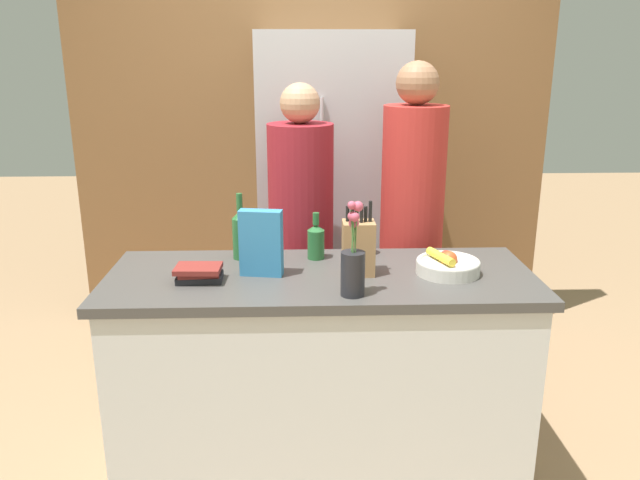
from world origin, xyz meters
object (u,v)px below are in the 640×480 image
object	(u,v)px
refrigerator	(330,200)
person_at_sink	(301,230)
cereal_box	(261,243)
person_in_blue	(412,218)
coffee_mug	(365,242)
flower_vase	(353,265)
knife_block	(358,247)
bottle_vinegar	(316,241)
bottle_oil	(241,233)
book_stack	(199,273)
fruit_bowl	(448,265)

from	to	relation	value
refrigerator	person_at_sink	size ratio (longest dim) A/B	1.15
cereal_box	person_in_blue	bearing A→B (deg)	38.69
coffee_mug	person_in_blue	size ratio (longest dim) A/B	0.07
coffee_mug	flower_vase	bearing A→B (deg)	-101.08
refrigerator	knife_block	xyz separation A→B (m)	(0.05, -1.19, 0.08)
flower_vase	bottle_vinegar	distance (m)	0.46
bottle_oil	book_stack	bearing A→B (deg)	-116.81
knife_block	book_stack	distance (m)	0.64
flower_vase	person_at_sink	world-z (taller)	person_at_sink
refrigerator	cereal_box	distance (m)	1.24
cereal_box	person_in_blue	distance (m)	0.91
person_in_blue	bottle_vinegar	bearing A→B (deg)	-144.37
flower_vase	person_in_blue	size ratio (longest dim) A/B	0.21
refrigerator	knife_block	size ratio (longest dim) A/B	6.22
bottle_vinegar	coffee_mug	bearing A→B (deg)	15.57
flower_vase	person_in_blue	distance (m)	0.88
refrigerator	person_in_blue	bearing A→B (deg)	-59.03
knife_block	book_stack	xyz separation A→B (m)	(-0.64, -0.06, -0.08)
fruit_bowl	bottle_vinegar	world-z (taller)	bottle_vinegar
flower_vase	coffee_mug	bearing A→B (deg)	78.92
refrigerator	person_at_sink	xyz separation A→B (m)	(-0.18, -0.57, -0.02)
coffee_mug	book_stack	world-z (taller)	coffee_mug
fruit_bowl	person_at_sink	xyz separation A→B (m)	(-0.59, 0.63, -0.02)
refrigerator	bottle_vinegar	xyz separation A→B (m)	(-0.11, -0.99, 0.05)
refrigerator	flower_vase	size ratio (longest dim) A/B	5.25
fruit_bowl	coffee_mug	world-z (taller)	coffee_mug
cereal_box	book_stack	world-z (taller)	cereal_box
coffee_mug	bottle_oil	xyz separation A→B (m)	(-0.55, -0.05, 0.06)
refrigerator	cereal_box	size ratio (longest dim) A/B	7.02
coffee_mug	person_in_blue	distance (m)	0.40
book_stack	bottle_vinegar	size ratio (longest dim) A/B	0.90
flower_vase	book_stack	bearing A→B (deg)	164.04
knife_block	flower_vase	xyz separation A→B (m)	(-0.04, -0.23, 0.00)
flower_vase	coffee_mug	size ratio (longest dim) A/B	2.99
cereal_box	person_in_blue	size ratio (longest dim) A/B	0.15
cereal_box	bottle_oil	distance (m)	0.24
bottle_oil	person_in_blue	world-z (taller)	person_in_blue
knife_block	bottle_oil	distance (m)	0.54
bottle_vinegar	person_at_sink	distance (m)	0.42
bottle_oil	person_in_blue	xyz separation A→B (m)	(0.81, 0.35, -0.03)
cereal_box	bottle_oil	size ratio (longest dim) A/B	0.93
coffee_mug	cereal_box	bearing A→B (deg)	-149.41
refrigerator	knife_block	world-z (taller)	refrigerator
bottle_oil	knife_block	bearing A→B (deg)	-23.63
fruit_bowl	coffee_mug	xyz separation A→B (m)	(-0.31, 0.28, 0.02)
knife_block	fruit_bowl	bearing A→B (deg)	-1.65
bottle_vinegar	cereal_box	bearing A→B (deg)	-138.07
fruit_bowl	bottle_oil	distance (m)	0.89
refrigerator	coffee_mug	world-z (taller)	refrigerator
book_stack	cereal_box	bearing A→B (deg)	14.91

